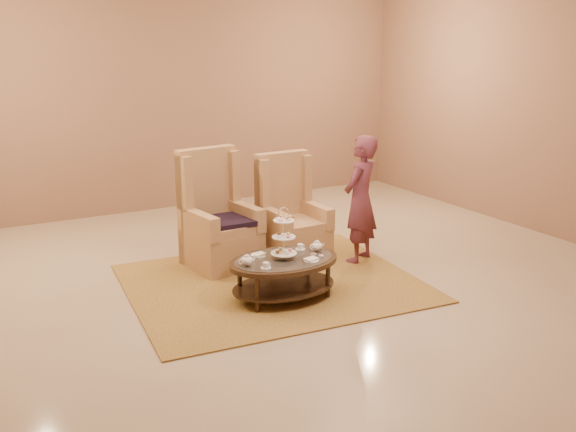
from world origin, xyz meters
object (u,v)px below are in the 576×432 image
armchair_left (217,227)px  person (360,200)px  armchair_right (290,224)px  tea_table (284,266)px

armchair_left → person: size_ratio=0.90×
armchair_left → person: person is taller
armchair_right → person: 0.91m
armchair_left → person: bearing=-33.1°
tea_table → armchair_left: size_ratio=0.86×
armchair_right → person: size_ratio=0.84×
tea_table → armchair_left: 1.31m
armchair_left → armchair_right: 0.89m
tea_table → armchair_right: armchair_right is taller
armchair_right → tea_table: bearing=-124.3°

